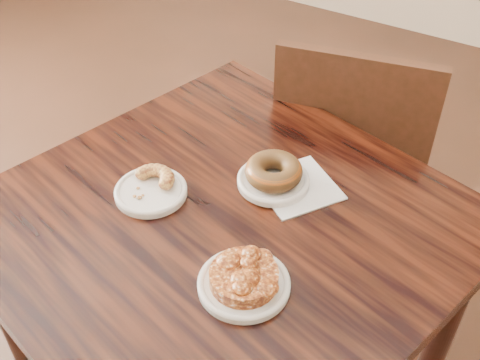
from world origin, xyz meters
The scene contains 9 objects.
cafe_table centered at (0.28, 0.08, 0.38)m, with size 0.85×0.85×0.75m, color black.
chair_far centered at (0.32, 0.72, 0.45)m, with size 0.43×0.43×0.90m, color black, non-canonical shape.
napkin centered at (0.36, 0.24, 0.75)m, with size 0.15×0.15×0.00m, color white.
plate_donut centered at (0.32, 0.22, 0.76)m, with size 0.15×0.15×0.01m, color white.
plate_cruller centered at (0.12, 0.07, 0.76)m, with size 0.15×0.15×0.01m, color white.
plate_fritter centered at (0.40, -0.04, 0.76)m, with size 0.16×0.16×0.01m, color silver.
glazed_donut centered at (0.32, 0.22, 0.79)m, with size 0.12×0.12×0.04m, color brown.
apple_fritter centered at (0.40, -0.04, 0.78)m, with size 0.16×0.16×0.04m, color #431607, non-canonical shape.
cruller_fragment centered at (0.12, 0.07, 0.78)m, with size 0.10×0.10×0.03m, color #612913, non-canonical shape.
Camera 1 is at (0.73, -0.61, 1.57)m, focal length 45.00 mm.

